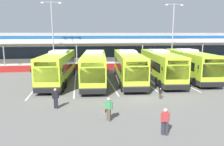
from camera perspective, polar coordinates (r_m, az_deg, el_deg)
The scene contains 20 objects.
ground_plane at distance 20.54m, azimuth 7.50°, elevation -5.75°, with size 200.00×200.00×0.00m, color #605E5B.
terminal_building at distance 46.22m, azimuth -1.84°, elevation 7.25°, with size 70.00×13.00×6.00m.
red_barrier_wall at distance 34.26m, azimuth 0.73°, elevation 1.92°, with size 60.00×0.40×1.10m.
coach_bus_leftmost at distance 25.98m, azimuth -14.46°, elevation 1.51°, with size 3.90×12.34×3.78m.
coach_bus_left_centre at distance 24.89m, azimuth -4.88°, elevation 1.42°, with size 3.90×12.34×3.78m.
coach_bus_centre at distance 25.55m, azimuth 4.46°, elevation 1.66°, with size 3.90×12.34×3.78m.
coach_bus_right_centre at distance 26.99m, azimuth 13.08°, elevation 1.90°, with size 3.90×12.34×3.78m.
coach_bus_rightmost at distance 29.18m, azimuth 20.35°, elevation 2.15°, with size 3.90×12.34×3.78m.
bay_stripe_far_west at distance 26.00m, azimuth -19.41°, elevation -2.76°, with size 0.14×13.00×0.01m, color silver.
bay_stripe_west at distance 25.55m, azimuth -10.11°, elevation -2.54°, with size 0.14×13.00×0.01m, color silver.
bay_stripe_mid_west at distance 25.79m, azimuth -0.74°, elevation -2.25°, with size 0.14×13.00×0.01m, color silver.
bay_stripe_centre at distance 26.69m, azimuth 8.23°, elevation -1.92°, with size 0.14×13.00×0.01m, color silver.
bay_stripe_mid_east at distance 28.20m, azimuth 16.42°, elevation -1.57°, with size 0.14×13.00×0.01m, color silver.
bay_stripe_east at distance 30.21m, azimuth 23.65°, elevation -1.24°, with size 0.14×13.00×0.01m, color silver.
pedestrian_with_handbag at distance 14.12m, azimuth -0.98°, elevation -9.72°, with size 0.62×0.51×1.62m.
pedestrian_child at distance 19.26m, azimuth 13.20°, elevation -5.38°, with size 0.33×0.21×1.00m.
pedestrian_near_bin at distance 12.60m, azimuth 14.39°, elevation -12.58°, with size 0.54×0.29×1.62m.
pedestrian_approaching_bus at distance 16.94m, azimuth -15.25°, elevation -6.54°, with size 0.54×0.30×1.62m.
lamp_post_west at distance 36.51m, azimuth -16.04°, elevation 11.08°, with size 3.24×0.28×11.00m.
lamp_post_centre at distance 39.13m, azimuth 16.39°, elevation 11.01°, with size 3.24×0.28×11.00m.
Camera 1 is at (-5.64, -18.88, 5.78)m, focal length 33.23 mm.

